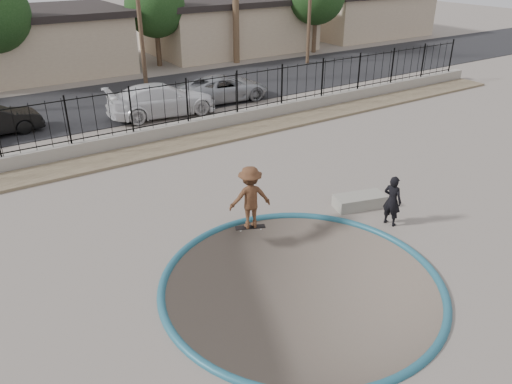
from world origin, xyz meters
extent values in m
cube|color=slate|center=(0.00, 12.00, -1.10)|extent=(120.00, 120.00, 2.20)
torus|color=#225C70|center=(0.00, -1.00, 0.00)|extent=(7.04, 7.04, 0.20)
cube|color=#8A7B5A|center=(0.00, 9.20, 0.06)|extent=(42.00, 1.60, 0.11)
cube|color=gray|center=(0.00, 10.30, 0.30)|extent=(42.00, 0.45, 0.60)
cube|color=black|center=(0.00, 10.30, 0.72)|extent=(40.00, 0.04, 0.03)
cube|color=black|center=(0.00, 10.30, 2.30)|extent=(40.00, 0.04, 0.04)
cube|color=black|center=(0.00, 17.00, 0.02)|extent=(90.00, 8.00, 0.04)
cube|color=tan|center=(0.00, 26.50, 1.75)|extent=(10.00, 8.00, 3.50)
cube|color=black|center=(0.00, 26.50, 3.70)|extent=(10.60, 8.60, 0.40)
cube|color=tan|center=(14.00, 26.50, 1.75)|extent=(12.00, 8.00, 3.50)
cube|color=black|center=(14.00, 26.50, 3.70)|extent=(12.60, 8.60, 0.40)
cube|color=tan|center=(28.00, 26.50, 1.75)|extent=(11.00, 8.00, 3.50)
cylinder|color=#473323|center=(4.00, 19.00, 4.75)|extent=(0.24, 0.24, 9.50)
cylinder|color=#473323|center=(-3.00, 23.00, 1.50)|extent=(0.34, 0.34, 3.00)
cylinder|color=#473323|center=(7.00, 24.00, 1.38)|extent=(0.34, 0.34, 2.75)
sphere|color=#143311|center=(7.00, 24.00, 3.85)|extent=(3.96, 3.96, 3.96)
cylinder|color=#473323|center=(19.00, 22.00, 1.50)|extent=(0.34, 0.34, 3.00)
imported|color=brown|center=(0.35, 1.89, 0.94)|extent=(1.36, 1.01, 1.88)
cube|color=black|center=(0.35, 1.89, 0.07)|extent=(0.89, 0.56, 0.02)
cylinder|color=silver|center=(0.04, 1.94, 0.03)|extent=(0.07, 0.05, 0.06)
cylinder|color=silver|center=(0.11, 2.09, 0.03)|extent=(0.07, 0.05, 0.06)
cylinder|color=silver|center=(0.59, 1.70, 0.03)|extent=(0.07, 0.05, 0.06)
cylinder|color=silver|center=(0.65, 1.85, 0.03)|extent=(0.07, 0.05, 0.06)
imported|color=black|center=(4.00, -0.11, 0.78)|extent=(0.50, 0.64, 1.55)
cube|color=gray|center=(4.00, 1.18, 0.20)|extent=(1.73, 1.11, 0.40)
imported|color=white|center=(2.62, 13.40, 0.80)|extent=(5.42, 2.59, 1.52)
imported|color=#9B9DA3|center=(6.41, 13.97, 0.70)|extent=(4.89, 2.50, 1.32)
camera|label=1|loc=(-6.41, -8.78, 7.47)|focal=35.00mm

